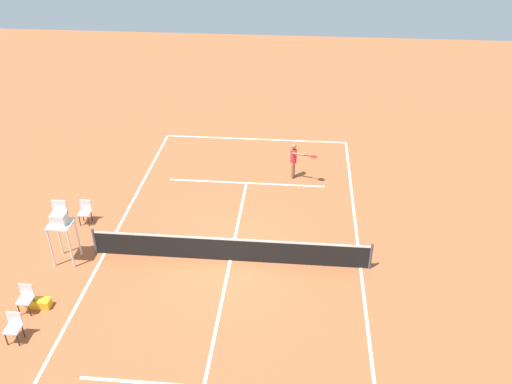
{
  "coord_description": "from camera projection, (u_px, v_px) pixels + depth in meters",
  "views": [
    {
      "loc": [
        -2.3,
        15.08,
        12.16
      ],
      "look_at": [
        -0.61,
        -3.48,
        0.8
      ],
      "focal_mm": 37.72,
      "sensor_mm": 36.0,
      "label": 1
    }
  ],
  "objects": [
    {
      "name": "player_serving",
      "position": [
        295.0,
        158.0,
        23.91
      ],
      "size": [
        1.21,
        0.85,
        1.69
      ],
      "rotation": [
        0.0,
        0.0,
        1.29
      ],
      "color": "#9E704C",
      "rests_on": "ground"
    },
    {
      "name": "ground_plane",
      "position": [
        230.0,
        260.0,
        19.33
      ],
      "size": [
        60.0,
        60.0,
        0.0
      ],
      "primitive_type": "plane",
      "color": "#AD5933"
    },
    {
      "name": "court_lines",
      "position": [
        230.0,
        260.0,
        19.33
      ],
      "size": [
        9.39,
        20.18,
        0.01
      ],
      "color": "white",
      "rests_on": "ground"
    },
    {
      "name": "tennis_ball",
      "position": [
        299.0,
        188.0,
        23.57
      ],
      "size": [
        0.07,
        0.07,
        0.07
      ],
      "primitive_type": "sphere",
      "color": "#CCE033",
      "rests_on": "ground"
    },
    {
      "name": "courtside_chair_mid",
      "position": [
        85.0,
        211.0,
        21.12
      ],
      "size": [
        0.44,
        0.46,
        0.95
      ],
      "color": "#262626",
      "rests_on": "ground"
    },
    {
      "name": "tennis_net",
      "position": [
        230.0,
        249.0,
        19.07
      ],
      "size": [
        9.99,
        0.1,
        1.07
      ],
      "color": "#4C4C51",
      "rests_on": "ground"
    },
    {
      "name": "courtside_chair_near",
      "position": [
        26.0,
        297.0,
        16.9
      ],
      "size": [
        0.44,
        0.46,
        0.95
      ],
      "color": "#262626",
      "rests_on": "ground"
    },
    {
      "name": "umpire_chair",
      "position": [
        61.0,
        223.0,
        18.53
      ],
      "size": [
        0.8,
        0.8,
        2.41
      ],
      "color": "silver",
      "rests_on": "ground"
    },
    {
      "name": "equipment_bag",
      "position": [
        39.0,
        303.0,
        17.23
      ],
      "size": [
        0.76,
        0.32,
        0.3
      ],
      "primitive_type": "cube",
      "color": "yellow",
      "rests_on": "ground"
    },
    {
      "name": "courtside_chair_far",
      "position": [
        14.0,
        326.0,
        15.85
      ],
      "size": [
        0.44,
        0.46,
        0.95
      ],
      "color": "#262626",
      "rests_on": "ground"
    }
  ]
}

